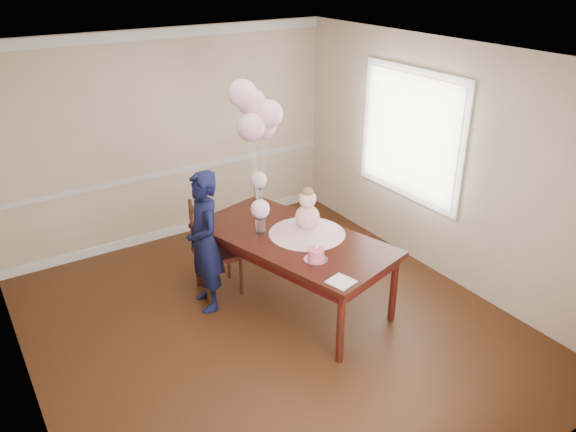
{
  "coord_description": "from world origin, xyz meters",
  "views": [
    {
      "loc": [
        -2.42,
        -4.08,
        3.5
      ],
      "look_at": [
        0.38,
        0.29,
        1.05
      ],
      "focal_mm": 35.0,
      "sensor_mm": 36.0,
      "label": 1
    }
  ],
  "objects_px": {
    "birthday_cake": "(316,254)",
    "woman": "(204,242)",
    "dining_chair_seat": "(218,252)",
    "dining_table_top": "(293,239)"
  },
  "relations": [
    {
      "from": "dining_chair_seat",
      "to": "woman",
      "type": "height_order",
      "value": "woman"
    },
    {
      "from": "birthday_cake",
      "to": "woman",
      "type": "height_order",
      "value": "woman"
    },
    {
      "from": "woman",
      "to": "birthday_cake",
      "type": "bearing_deg",
      "value": 44.58
    },
    {
      "from": "birthday_cake",
      "to": "woman",
      "type": "distance_m",
      "value": 1.21
    },
    {
      "from": "dining_table_top",
      "to": "birthday_cake",
      "type": "xyz_separation_m",
      "value": [
        -0.08,
        -0.52,
        0.09
      ]
    },
    {
      "from": "birthday_cake",
      "to": "woman",
      "type": "relative_size",
      "value": 0.1
    },
    {
      "from": "dining_chair_seat",
      "to": "woman",
      "type": "distance_m",
      "value": 0.43
    },
    {
      "from": "birthday_cake",
      "to": "dining_chair_seat",
      "type": "xyz_separation_m",
      "value": [
        -0.49,
        1.17,
        -0.38
      ]
    },
    {
      "from": "woman",
      "to": "dining_table_top",
      "type": "bearing_deg",
      "value": 68.61
    },
    {
      "from": "birthday_cake",
      "to": "woman",
      "type": "xyz_separation_m",
      "value": [
        -0.73,
        0.97,
        -0.09
      ]
    }
  ]
}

